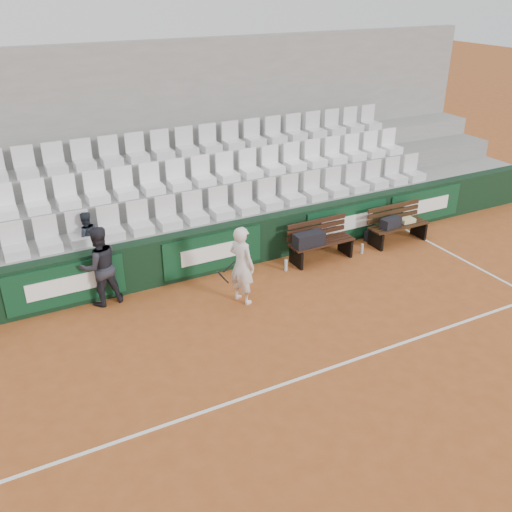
{
  "coord_description": "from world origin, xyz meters",
  "views": [
    {
      "loc": [
        -4.37,
        -6.05,
        5.71
      ],
      "look_at": [
        0.06,
        2.4,
        1.0
      ],
      "focal_mm": 40.0,
      "sensor_mm": 36.0,
      "label": 1
    }
  ],
  "objects_px": {
    "bench_right": "(398,233)",
    "water_bottle_near": "(286,265)",
    "bench_left": "(321,250)",
    "tennis_player": "(242,265)",
    "ball_kid": "(100,266)",
    "sports_bag_ground": "(374,235)",
    "sports_bag_right": "(391,223)",
    "sports_bag_left": "(309,239)",
    "water_bottle_far": "(362,249)",
    "spectator_c": "(84,217)"
  },
  "relations": [
    {
      "from": "bench_right",
      "to": "water_bottle_near",
      "type": "height_order",
      "value": "bench_right"
    },
    {
      "from": "bench_left",
      "to": "water_bottle_near",
      "type": "bearing_deg",
      "value": -174.54
    },
    {
      "from": "tennis_player",
      "to": "ball_kid",
      "type": "relative_size",
      "value": 0.99
    },
    {
      "from": "sports_bag_ground",
      "to": "water_bottle_near",
      "type": "distance_m",
      "value": 2.68
    },
    {
      "from": "tennis_player",
      "to": "sports_bag_right",
      "type": "bearing_deg",
      "value": 9.41
    },
    {
      "from": "sports_bag_ground",
      "to": "water_bottle_near",
      "type": "xyz_separation_m",
      "value": [
        -2.65,
        -0.38,
        -0.0
      ]
    },
    {
      "from": "sports_bag_right",
      "to": "sports_bag_ground",
      "type": "distance_m",
      "value": 0.6
    },
    {
      "from": "sports_bag_left",
      "to": "tennis_player",
      "type": "xyz_separation_m",
      "value": [
        -1.98,
        -0.74,
        0.19
      ]
    },
    {
      "from": "tennis_player",
      "to": "water_bottle_far",
      "type": "bearing_deg",
      "value": 10.48
    },
    {
      "from": "sports_bag_left",
      "to": "tennis_player",
      "type": "height_order",
      "value": "tennis_player"
    },
    {
      "from": "bench_right",
      "to": "tennis_player",
      "type": "distance_m",
      "value": 4.57
    },
    {
      "from": "water_bottle_near",
      "to": "water_bottle_far",
      "type": "xyz_separation_m",
      "value": [
        1.96,
        -0.08,
        -0.01
      ]
    },
    {
      "from": "sports_bag_right",
      "to": "bench_right",
      "type": "bearing_deg",
      "value": 7.17
    },
    {
      "from": "sports_bag_right",
      "to": "spectator_c",
      "type": "distance_m",
      "value": 6.81
    },
    {
      "from": "sports_bag_right",
      "to": "water_bottle_far",
      "type": "bearing_deg",
      "value": -174.98
    },
    {
      "from": "ball_kid",
      "to": "bench_right",
      "type": "bearing_deg",
      "value": 170.76
    },
    {
      "from": "bench_right",
      "to": "spectator_c",
      "type": "height_order",
      "value": "spectator_c"
    },
    {
      "from": "sports_bag_ground",
      "to": "sports_bag_left",
      "type": "bearing_deg",
      "value": -170.77
    },
    {
      "from": "sports_bag_left",
      "to": "water_bottle_far",
      "type": "height_order",
      "value": "sports_bag_left"
    },
    {
      "from": "bench_right",
      "to": "sports_bag_right",
      "type": "relative_size",
      "value": 3.0
    },
    {
      "from": "bench_right",
      "to": "sports_bag_left",
      "type": "bearing_deg",
      "value": 179.75
    },
    {
      "from": "bench_left",
      "to": "water_bottle_near",
      "type": "height_order",
      "value": "bench_left"
    },
    {
      "from": "ball_kid",
      "to": "tennis_player",
      "type": "bearing_deg",
      "value": 148.36
    },
    {
      "from": "water_bottle_near",
      "to": "spectator_c",
      "type": "bearing_deg",
      "value": 162.25
    },
    {
      "from": "water_bottle_far",
      "to": "spectator_c",
      "type": "bearing_deg",
      "value": 167.31
    },
    {
      "from": "sports_bag_right",
      "to": "sports_bag_ground",
      "type": "relative_size",
      "value": 1.18
    },
    {
      "from": "sports_bag_left",
      "to": "sports_bag_ground",
      "type": "relative_size",
      "value": 1.61
    },
    {
      "from": "sports_bag_left",
      "to": "sports_bag_right",
      "type": "height_order",
      "value": "sports_bag_left"
    },
    {
      "from": "sports_bag_left",
      "to": "water_bottle_far",
      "type": "xyz_separation_m",
      "value": [
        1.38,
        -0.12,
        -0.48
      ]
    },
    {
      "from": "water_bottle_near",
      "to": "bench_right",
      "type": "bearing_deg",
      "value": 0.59
    },
    {
      "from": "sports_bag_ground",
      "to": "spectator_c",
      "type": "xyz_separation_m",
      "value": [
        -6.49,
        0.85,
        1.41
      ]
    },
    {
      "from": "water_bottle_near",
      "to": "ball_kid",
      "type": "bearing_deg",
      "value": 172.82
    },
    {
      "from": "spectator_c",
      "to": "sports_bag_left",
      "type": "bearing_deg",
      "value": 162.46
    },
    {
      "from": "spectator_c",
      "to": "ball_kid",
      "type": "bearing_deg",
      "value": 89.99
    },
    {
      "from": "sports_bag_left",
      "to": "sports_bag_ground",
      "type": "height_order",
      "value": "sports_bag_left"
    },
    {
      "from": "sports_bag_ground",
      "to": "tennis_player",
      "type": "xyz_separation_m",
      "value": [
        -4.05,
        -1.08,
        0.65
      ]
    },
    {
      "from": "spectator_c",
      "to": "bench_left",
      "type": "bearing_deg",
      "value": 164.15
    },
    {
      "from": "sports_bag_left",
      "to": "water_bottle_near",
      "type": "distance_m",
      "value": 0.75
    },
    {
      "from": "bench_right",
      "to": "ball_kid",
      "type": "height_order",
      "value": "ball_kid"
    },
    {
      "from": "water_bottle_far",
      "to": "ball_kid",
      "type": "relative_size",
      "value": 0.15
    },
    {
      "from": "tennis_player",
      "to": "water_bottle_near",
      "type": "bearing_deg",
      "value": 26.56
    },
    {
      "from": "ball_kid",
      "to": "spectator_c",
      "type": "bearing_deg",
      "value": -93.01
    },
    {
      "from": "sports_bag_right",
      "to": "water_bottle_near",
      "type": "distance_m",
      "value": 2.83
    },
    {
      "from": "bench_left",
      "to": "water_bottle_far",
      "type": "relative_size",
      "value": 6.5
    },
    {
      "from": "bench_left",
      "to": "bench_right",
      "type": "bearing_deg",
      "value": -1.62
    },
    {
      "from": "bench_right",
      "to": "sports_bag_left",
      "type": "distance_m",
      "value": 2.52
    },
    {
      "from": "water_bottle_far",
      "to": "bench_right",
      "type": "bearing_deg",
      "value": 5.57
    },
    {
      "from": "bench_right",
      "to": "water_bottle_near",
      "type": "bearing_deg",
      "value": -179.41
    },
    {
      "from": "bench_right",
      "to": "water_bottle_far",
      "type": "xyz_separation_m",
      "value": [
        -1.12,
        -0.11,
        -0.11
      ]
    },
    {
      "from": "water_bottle_near",
      "to": "sports_bag_left",
      "type": "bearing_deg",
      "value": 4.17
    }
  ]
}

